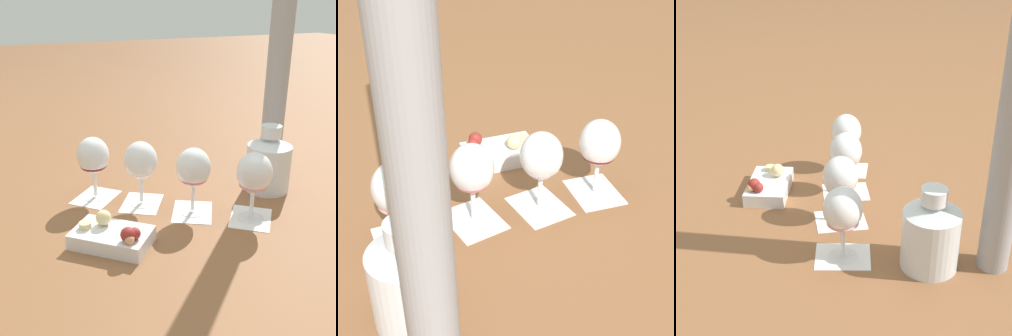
% 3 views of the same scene
% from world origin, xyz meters
% --- Properties ---
extents(ground_plane, '(8.00, 8.00, 0.00)m').
position_xyz_m(ground_plane, '(0.00, 0.00, 0.00)').
color(ground_plane, brown).
extents(tasting_card_0, '(0.15, 0.14, 0.00)m').
position_xyz_m(tasting_card_0, '(-0.13, -0.16, 0.00)').
color(tasting_card_0, white).
rests_on(tasting_card_0, ground_plane).
extents(tasting_card_1, '(0.15, 0.14, 0.00)m').
position_xyz_m(tasting_card_1, '(-0.05, -0.05, 0.00)').
color(tasting_card_1, white).
rests_on(tasting_card_1, ground_plane).
extents(tasting_card_2, '(0.15, 0.14, 0.00)m').
position_xyz_m(tasting_card_2, '(0.04, 0.05, 0.00)').
color(tasting_card_2, white).
rests_on(tasting_card_2, ground_plane).
extents(tasting_card_3, '(0.15, 0.15, 0.00)m').
position_xyz_m(tasting_card_3, '(0.12, 0.15, 0.00)').
color(tasting_card_3, white).
rests_on(tasting_card_3, ground_plane).
extents(wine_glass_0, '(0.08, 0.08, 0.16)m').
position_xyz_m(wine_glass_0, '(-0.13, -0.16, 0.11)').
color(wine_glass_0, white).
rests_on(wine_glass_0, tasting_card_0).
extents(wine_glass_1, '(0.08, 0.08, 0.16)m').
position_xyz_m(wine_glass_1, '(-0.05, -0.05, 0.11)').
color(wine_glass_1, white).
rests_on(wine_glass_1, tasting_card_1).
extents(wine_glass_2, '(0.08, 0.08, 0.16)m').
position_xyz_m(wine_glass_2, '(0.04, 0.05, 0.11)').
color(wine_glass_2, white).
rests_on(wine_glass_2, tasting_card_2).
extents(wine_glass_3, '(0.08, 0.08, 0.16)m').
position_xyz_m(wine_glass_3, '(0.12, 0.15, 0.11)').
color(wine_glass_3, white).
rests_on(wine_glass_3, tasting_card_3).
extents(ceramic_vase, '(0.12, 0.12, 0.18)m').
position_xyz_m(ceramic_vase, '(-0.01, -0.29, 0.08)').
color(ceramic_vase, silver).
rests_on(ceramic_vase, ground_plane).
extents(snack_dish, '(0.18, 0.19, 0.07)m').
position_xyz_m(snack_dish, '(-0.11, 0.17, 0.02)').
color(snack_dish, silver).
rests_on(snack_dish, ground_plane).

